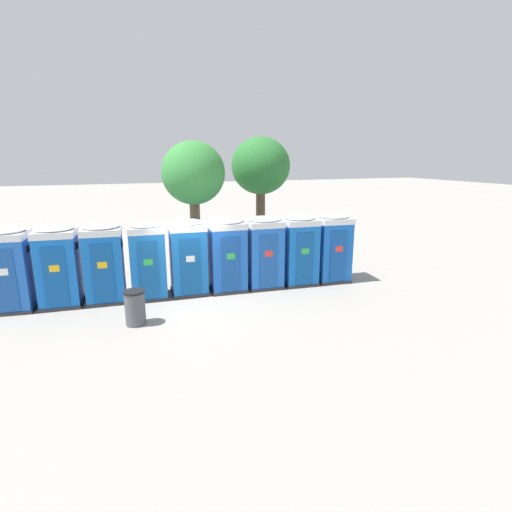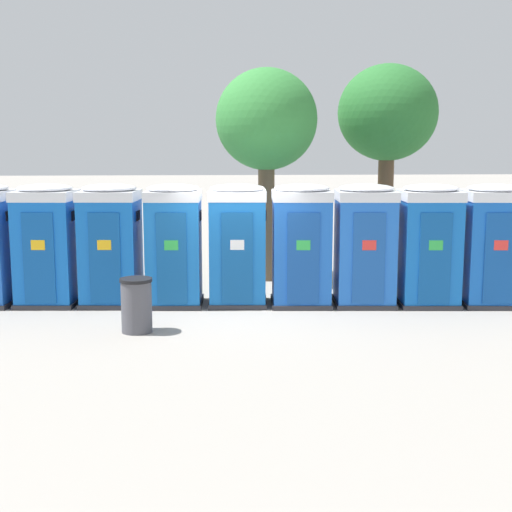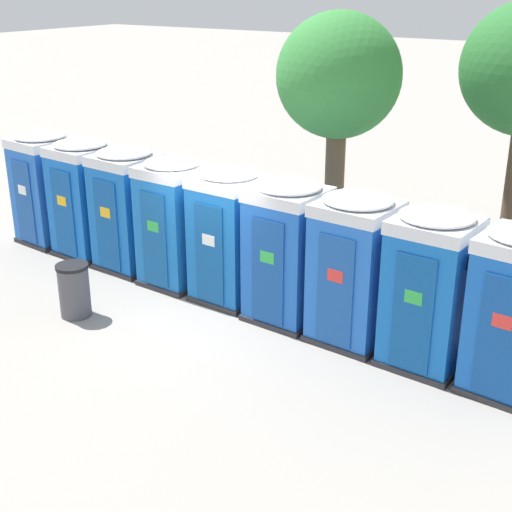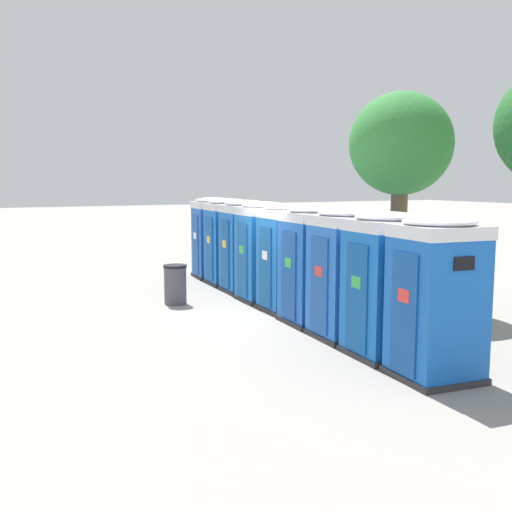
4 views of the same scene
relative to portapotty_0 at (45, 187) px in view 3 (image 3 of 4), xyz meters
The scene contains 11 objects.
ground_plane 5.47m from the portapotty_0, ahead, with size 120.00×120.00×0.00m, color gray.
portapotty_0 is the anchor object (origin of this frame).
portapotty_1 1.33m from the portapotty_0, ahead, with size 1.30×1.29×2.54m.
portapotty_2 2.65m from the portapotty_0, ahead, with size 1.29×1.28×2.54m.
portapotty_3 3.98m from the portapotty_0, ahead, with size 1.20×1.24×2.54m.
portapotty_4 5.31m from the portapotty_0, ahead, with size 1.26×1.26×2.54m.
portapotty_5 6.64m from the portapotty_0, ahead, with size 1.29×1.26×2.54m.
portapotty_6 7.96m from the portapotty_0, ahead, with size 1.31×1.28×2.54m.
portapotty_7 9.29m from the portapotty_0, ahead, with size 1.28×1.27×2.54m.
street_tree_1 7.01m from the portapotty_0, 20.74° to the left, with size 2.44×2.44×5.15m.
trash_can 4.26m from the portapotty_0, 35.61° to the right, with size 0.58×0.58×0.98m.
Camera 3 is at (7.23, -9.63, 5.73)m, focal length 50.00 mm.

